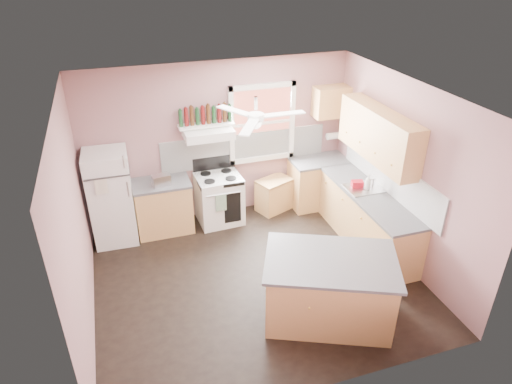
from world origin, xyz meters
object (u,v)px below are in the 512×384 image
object	(u,v)px
stove	(219,199)
refrigerator	(111,198)
toaster	(161,180)
cart	(274,195)
island	(329,290)

from	to	relation	value
stove	refrigerator	bearing A→B (deg)	178.21
stove	toaster	bearing A→B (deg)	-176.63
refrigerator	stove	size ratio (longest dim) A/B	1.80
stove	cart	xyz separation A→B (m)	(1.03, 0.06, -0.13)
refrigerator	toaster	distance (m)	0.83
refrigerator	island	bearing A→B (deg)	-44.92
cart	toaster	bearing A→B (deg)	162.68
toaster	refrigerator	bearing A→B (deg)	166.50
stove	island	distance (m)	2.80
cart	island	bearing A→B (deg)	-117.73
toaster	stove	xyz separation A→B (m)	(0.94, 0.10, -0.56)
refrigerator	toaster	bearing A→B (deg)	-3.13
cart	island	distance (m)	2.78
stove	cart	bearing A→B (deg)	0.82
cart	stove	bearing A→B (deg)	161.46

